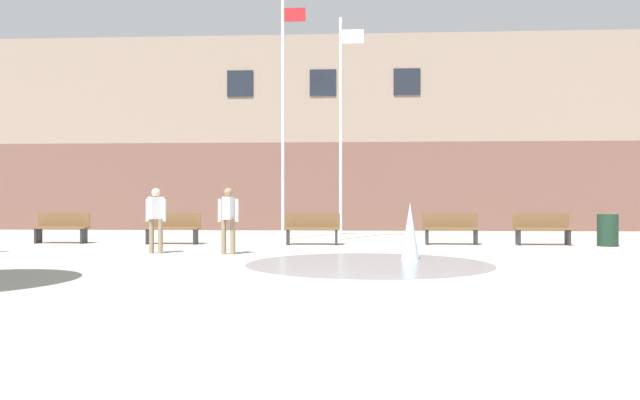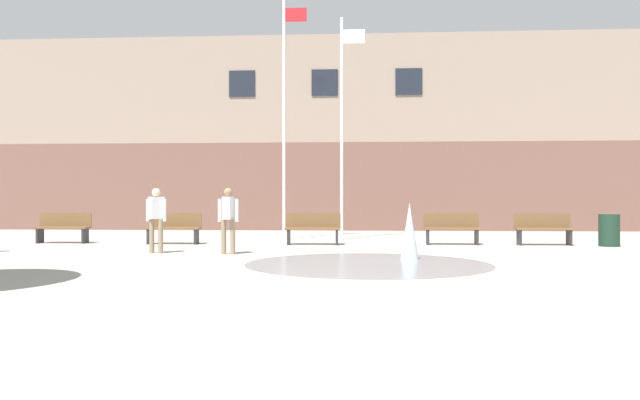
% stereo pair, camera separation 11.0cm
% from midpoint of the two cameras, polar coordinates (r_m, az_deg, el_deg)
% --- Properties ---
extents(ground_plane, '(100.00, 100.00, 0.00)m').
position_cam_midpoint_polar(ground_plane, '(8.38, -6.71, -9.00)').
color(ground_plane, '#9E998E').
extents(library_building, '(36.00, 6.05, 8.25)m').
position_cam_midpoint_polar(library_building, '(29.25, 0.47, 5.58)').
color(library_building, brown).
rests_on(library_building, ground).
extents(splash_fountain, '(5.01, 5.01, 1.25)m').
position_cam_midpoint_polar(splash_fountain, '(13.22, 6.19, -4.30)').
color(splash_fountain, gray).
rests_on(splash_fountain, ground).
extents(park_bench_far_left, '(1.60, 0.44, 0.91)m').
position_cam_midpoint_polar(park_bench_far_left, '(20.26, -22.67, -2.31)').
color(park_bench_far_left, '#28282D').
rests_on(park_bench_far_left, ground).
extents(park_bench_left_of_flagpoles, '(1.60, 0.44, 0.91)m').
position_cam_midpoint_polar(park_bench_left_of_flagpoles, '(18.87, -13.48, -2.48)').
color(park_bench_left_of_flagpoles, '#28282D').
rests_on(park_bench_left_of_flagpoles, ground).
extents(park_bench_under_left_flagpole, '(1.60, 0.44, 0.91)m').
position_cam_midpoint_polar(park_bench_under_left_flagpole, '(18.10, -0.89, -2.59)').
color(park_bench_under_left_flagpole, '#28282D').
rests_on(park_bench_under_left_flagpole, ground).
extents(park_bench_center, '(1.60, 0.44, 0.91)m').
position_cam_midpoint_polar(park_bench_center, '(18.52, 11.71, -2.53)').
color(park_bench_center, '#28282D').
rests_on(park_bench_center, ground).
extents(park_bench_far_right, '(1.60, 0.44, 0.91)m').
position_cam_midpoint_polar(park_bench_far_right, '(19.04, 19.50, -2.46)').
color(park_bench_far_right, '#28282D').
rests_on(park_bench_far_right, ground).
extents(adult_near_bench, '(0.50, 0.39, 1.59)m').
position_cam_midpoint_polar(adult_near_bench, '(15.71, -14.96, -1.34)').
color(adult_near_bench, '#89755B').
rests_on(adult_near_bench, ground).
extents(teen_by_trashcan, '(0.50, 0.36, 1.59)m').
position_cam_midpoint_polar(teen_by_trashcan, '(15.08, -8.59, -1.39)').
color(teen_by_trashcan, '#89755B').
rests_on(teen_by_trashcan, ground).
extents(flagpole_left, '(0.80, 0.10, 8.00)m').
position_cam_midpoint_polar(flagpole_left, '(20.70, -3.49, 8.21)').
color(flagpole_left, silver).
rests_on(flagpole_left, ground).
extents(flagpole_right, '(0.80, 0.10, 7.26)m').
position_cam_midpoint_polar(flagpole_right, '(20.52, 1.84, 7.21)').
color(flagpole_right, silver).
rests_on(flagpole_right, ground).
extents(trash_can, '(0.56, 0.56, 0.90)m').
position_cam_midpoint_polar(trash_can, '(19.24, 24.66, -2.52)').
color(trash_can, '#193323').
rests_on(trash_can, ground).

